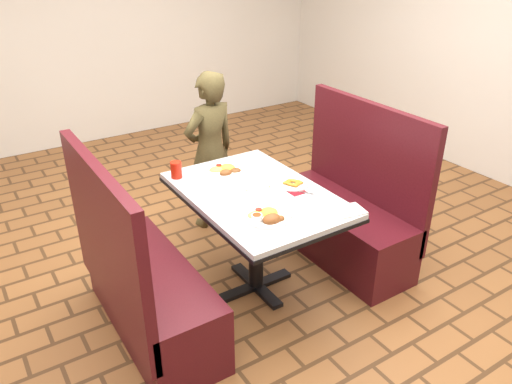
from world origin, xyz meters
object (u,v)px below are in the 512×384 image
far_dinner_plate (226,169)px  plantain_plate (293,184)px  near_dinner_plate (267,215)px  booth_bench_left (144,287)px  dining_table (256,205)px  booth_bench_right (345,216)px  red_tumbler (176,170)px  diner_person (210,151)px

far_dinner_plate → plantain_plate: (0.27, -0.42, -0.01)m
near_dinner_plate → booth_bench_left: bearing=154.0°
dining_table → near_dinner_plate: size_ratio=4.63×
near_dinner_plate → plantain_plate: 0.47m
booth_bench_left → plantain_plate: booth_bench_left is taller
booth_bench_right → red_tumbler: bearing=157.2°
dining_table → diner_person: 0.99m
diner_person → plantain_plate: diner_person is taller
dining_table → red_tumbler: 0.60m
booth_bench_right → near_dinner_plate: bearing=-160.7°
near_dinner_plate → red_tumbler: bearing=104.0°
red_tumbler → booth_bench_left: bearing=-134.5°
near_dinner_plate → far_dinner_plate: (0.12, 0.69, -0.00)m
booth_bench_left → diner_person: diner_person is taller
booth_bench_left → far_dinner_plate: (0.79, 0.37, 0.44)m
plantain_plate → red_tumbler: red_tumbler is taller
booth_bench_right → red_tumbler: size_ratio=10.69×
dining_table → far_dinner_plate: bearing=91.7°
booth_bench_left → far_dinner_plate: booth_bench_left is taller
dining_table → red_tumbler: bearing=125.0°
booth_bench_right → far_dinner_plate: booth_bench_right is taller
far_dinner_plate → red_tumbler: red_tumbler is taller
booth_bench_left → near_dinner_plate: 0.87m
far_dinner_plate → dining_table: bearing=-88.3°
booth_bench_right → diner_person: (-0.61, 0.97, 0.32)m
red_tumbler → near_dinner_plate: bearing=-76.0°
booth_bench_left → plantain_plate: 1.14m
dining_table → near_dinner_plate: 0.37m
diner_person → plantain_plate: bearing=84.8°
diner_person → near_dinner_plate: size_ratio=4.99×
plantain_plate → red_tumbler: (-0.59, 0.53, 0.04)m
near_dinner_plate → diner_person: bearing=76.2°
diner_person → red_tumbler: 0.74m
plantain_plate → red_tumbler: size_ratio=1.76×
diner_person → far_dinner_plate: (-0.20, -0.61, 0.12)m
diner_person → far_dinner_plate: 0.65m
booth_bench_left → booth_bench_right: 1.60m
booth_bench_left → booth_bench_right: size_ratio=1.00×
booth_bench_right → diner_person: 1.20m
dining_table → plantain_plate: (0.25, -0.05, 0.11)m
plantain_plate → diner_person: bearing=93.8°
booth_bench_right → plantain_plate: booth_bench_right is taller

